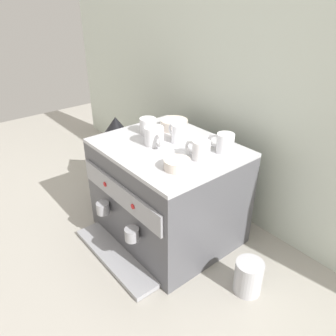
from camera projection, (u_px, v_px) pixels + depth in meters
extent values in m
plane|color=#9E998E|center=(168.00, 231.00, 1.57)|extent=(4.00, 4.00, 0.00)
cube|color=silver|center=(231.00, 103.00, 1.51)|extent=(2.80, 0.03, 1.10)
cube|color=#4C4C51|center=(168.00, 193.00, 1.47)|extent=(0.58, 0.47, 0.43)
cube|color=#B7B7BC|center=(168.00, 148.00, 1.36)|extent=(0.58, 0.47, 0.02)
cube|color=#939399|center=(120.00, 194.00, 1.29)|extent=(0.53, 0.01, 0.09)
cylinder|color=red|center=(105.00, 184.00, 1.35)|extent=(0.02, 0.01, 0.02)
cylinder|color=red|center=(133.00, 207.00, 1.21)|extent=(0.02, 0.01, 0.02)
cube|color=#939399|center=(116.00, 256.00, 1.40)|extent=(0.49, 0.12, 0.02)
cylinder|color=#939399|center=(103.00, 208.00, 1.40)|extent=(0.06, 0.06, 0.05)
cylinder|color=#939399|center=(132.00, 234.00, 1.25)|extent=(0.06, 0.06, 0.05)
cylinder|color=white|center=(148.00, 126.00, 1.46)|extent=(0.07, 0.07, 0.07)
torus|color=white|center=(150.00, 130.00, 1.42)|extent=(0.05, 0.03, 0.05)
cylinder|color=white|center=(178.00, 133.00, 1.37)|extent=(0.06, 0.06, 0.08)
torus|color=white|center=(173.00, 130.00, 1.40)|extent=(0.06, 0.02, 0.05)
cylinder|color=white|center=(225.00, 143.00, 1.29)|extent=(0.07, 0.07, 0.08)
torus|color=white|center=(214.00, 140.00, 1.31)|extent=(0.06, 0.03, 0.06)
cylinder|color=white|center=(201.00, 150.00, 1.24)|extent=(0.07, 0.07, 0.07)
torus|color=white|center=(191.00, 147.00, 1.26)|extent=(0.05, 0.02, 0.05)
cylinder|color=white|center=(154.00, 136.00, 1.35)|extent=(0.08, 0.08, 0.08)
torus|color=white|center=(159.00, 141.00, 1.31)|extent=(0.06, 0.03, 0.06)
cylinder|color=beige|center=(177.00, 164.00, 1.18)|extent=(0.10, 0.10, 0.04)
cylinder|color=beige|center=(177.00, 167.00, 1.18)|extent=(0.05, 0.05, 0.01)
cylinder|color=beige|center=(174.00, 124.00, 1.51)|extent=(0.12, 0.12, 0.04)
cylinder|color=beige|center=(174.00, 128.00, 1.51)|extent=(0.07, 0.07, 0.01)
cylinder|color=#939399|center=(119.00, 164.00, 1.83)|extent=(0.19, 0.19, 0.31)
cone|color=black|center=(116.00, 128.00, 1.72)|extent=(0.18, 0.18, 0.12)
cylinder|color=#B7B7BC|center=(248.00, 277.00, 1.23)|extent=(0.11, 0.11, 0.14)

